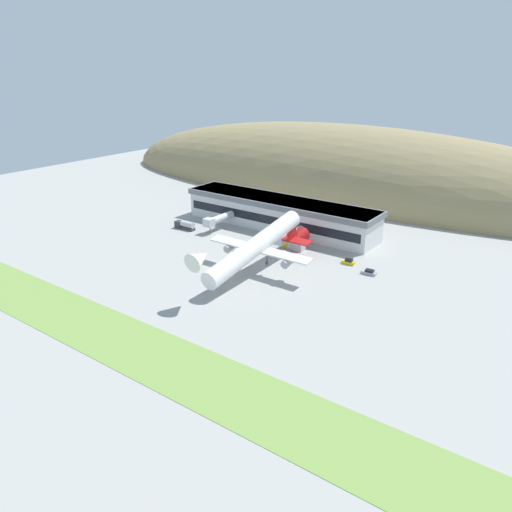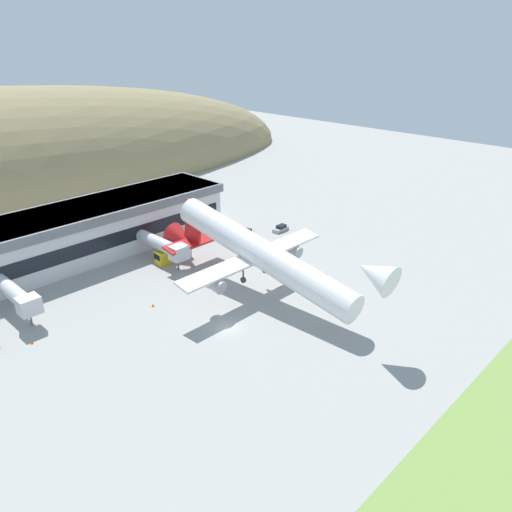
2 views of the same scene
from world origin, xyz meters
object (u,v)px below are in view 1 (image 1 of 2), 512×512
jetway_0 (218,219)px  service_car_1 (348,262)px  cargo_airplane (257,247)px  traffic_cone_0 (196,235)px  jetway_1 (288,236)px  box_truck (294,244)px  terminal_building (279,212)px  service_car_0 (369,272)px  fuel_truck (185,225)px  traffic_cone_1 (233,250)px

jetway_0 → service_car_1: jetway_0 is taller
cargo_airplane → traffic_cone_0: (-36.03, 13.59, -7.68)m
cargo_airplane → jetway_1: bearing=100.4°
jetway_1 → box_truck: 3.38m
terminal_building → service_car_1: (35.74, -16.70, -5.37)m
service_car_0 → traffic_cone_0: (-62.32, -4.17, -0.33)m
jetway_1 → box_truck: jetway_1 is taller
service_car_0 → cargo_airplane: bearing=-146.0°
terminal_building → cargo_airplane: bearing=-65.2°
service_car_0 → box_truck: size_ratio=0.55×
jetway_0 → fuel_truck: bearing=-148.5°
terminal_building → service_car_0: terminal_building is taller
cargo_airplane → box_truck: 23.73m
cargo_airplane → jetway_0: bearing=145.8°
service_car_1 → traffic_cone_1: size_ratio=6.95×
terminal_building → cargo_airplane: size_ratio=1.42×
terminal_building → jetway_0: terminal_building is taller
traffic_cone_1 → terminal_building: bearing=92.6°
terminal_building → jetway_1: (13.43, -15.32, -2.06)m
service_car_1 → traffic_cone_1: service_car_1 is taller
jetway_0 → traffic_cone_0: (-2.25, -9.41, -3.71)m
jetway_1 → fuel_truck: size_ratio=1.77×
service_car_0 → service_car_1: size_ratio=1.09×
box_truck → traffic_cone_1: 19.50m
terminal_building → fuel_truck: terminal_building is taller
terminal_building → box_truck: bearing=-44.2°
cargo_airplane → service_car_0: 32.57m
jetway_1 → service_car_1: (22.31, -1.37, -3.31)m
service_car_1 → box_truck: box_truck is taller
service_car_0 → traffic_cone_0: 62.46m
jetway_0 → traffic_cone_1: bearing=-37.2°
fuel_truck → traffic_cone_1: 28.54m
service_car_1 → fuel_truck: 62.27m
cargo_airplane → fuel_truck: size_ratio=6.32×
service_car_1 → box_truck: bearing=176.0°
box_truck → traffic_cone_0: 35.38m
box_truck → service_car_0: bearing=-10.1°
fuel_truck → box_truck: size_ratio=1.04×
cargo_airplane → fuel_truck: (-43.97, 16.75, -6.51)m
terminal_building → service_car_0: bearing=-24.8°
cargo_airplane → box_truck: (-1.89, 22.76, -6.45)m
cargo_airplane → traffic_cone_1: 20.51m
jetway_0 → jetway_1: same height
terminal_building → traffic_cone_1: 28.92m
jetway_0 → cargo_airplane: 41.06m
traffic_cone_0 → jetway_1: bearing=16.0°
jetway_0 → terminal_building: bearing=43.0°
jetway_1 → cargo_airplane: cargo_airplane is taller
service_car_1 → box_truck: 20.08m
box_truck → jetway_1: bearing=-179.0°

